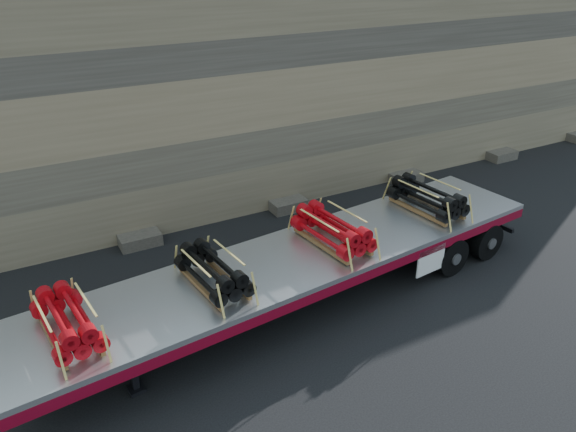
# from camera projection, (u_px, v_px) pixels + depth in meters

# --- Properties ---
(ground) EXTENTS (120.00, 120.00, 0.00)m
(ground) POSITION_uv_depth(u_px,v_px,m) (309.00, 296.00, 14.20)
(ground) COLOR black
(ground) RESTS_ON ground
(rock_wall) EXTENTS (44.00, 3.00, 7.00)m
(rock_wall) POSITION_uv_depth(u_px,v_px,m) (206.00, 102.00, 17.77)
(rock_wall) COLOR #7A6B54
(rock_wall) RESTS_ON ground
(trailer) EXTENTS (13.97, 4.06, 1.38)m
(trailer) POSITION_uv_depth(u_px,v_px,m) (300.00, 280.00, 13.64)
(trailer) COLOR #B9BCC1
(trailer) RESTS_ON ground
(bundle_front) EXTENTS (1.14, 1.99, 0.68)m
(bundle_front) POSITION_uv_depth(u_px,v_px,m) (67.00, 322.00, 10.44)
(bundle_front) COLOR #B10912
(bundle_front) RESTS_ON trailer
(bundle_midfront) EXTENTS (1.16, 2.02, 0.68)m
(bundle_midfront) POSITION_uv_depth(u_px,v_px,m) (213.00, 272.00, 12.01)
(bundle_midfront) COLOR black
(bundle_midfront) RESTS_ON trailer
(bundle_midrear) EXTENTS (1.26, 2.20, 0.74)m
(bundle_midrear) POSITION_uv_depth(u_px,v_px,m) (333.00, 230.00, 13.67)
(bundle_midrear) COLOR #B10912
(bundle_midrear) RESTS_ON trailer
(bundle_rear) EXTENTS (1.25, 2.18, 0.74)m
(bundle_rear) POSITION_uv_depth(u_px,v_px,m) (427.00, 198.00, 15.38)
(bundle_rear) COLOR black
(bundle_rear) RESTS_ON trailer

